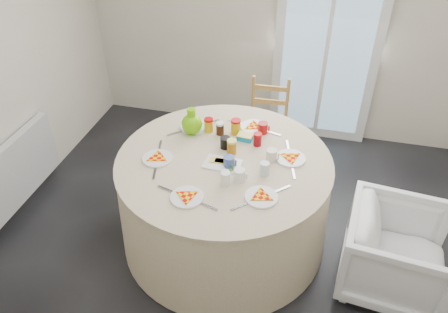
% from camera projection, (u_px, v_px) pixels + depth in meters
% --- Properties ---
extents(floor, '(4.00, 4.00, 0.00)m').
position_uv_depth(floor, '(240.00, 265.00, 3.30)').
color(floor, black).
rests_on(floor, ground).
extents(wall_back, '(4.00, 0.02, 2.60)m').
position_uv_depth(wall_back, '(289.00, 9.00, 4.07)').
color(wall_back, '#BCB5A3').
rests_on(wall_back, floor).
extents(glass_door, '(1.00, 0.08, 2.10)m').
position_uv_depth(glass_door, '(328.00, 41.00, 4.11)').
color(glass_door, silver).
rests_on(glass_door, floor).
extents(radiator, '(0.07, 1.00, 0.55)m').
position_uv_depth(radiator, '(17.00, 171.00, 3.60)').
color(radiator, silver).
rests_on(radiator, floor).
extents(table, '(1.58, 1.58, 0.80)m').
position_uv_depth(table, '(224.00, 201.00, 3.32)').
color(table, beige).
rests_on(table, floor).
extents(wooden_chair, '(0.39, 0.37, 0.84)m').
position_uv_depth(wooden_chair, '(267.00, 120.00, 4.07)').
color(wooden_chair, '#B08D43').
rests_on(wooden_chair, floor).
extents(armchair, '(0.70, 0.74, 0.69)m').
position_uv_depth(armchair, '(399.00, 246.00, 2.94)').
color(armchair, white).
rests_on(armchair, floor).
extents(place_settings, '(1.42, 1.42, 0.02)m').
position_uv_depth(place_settings, '(224.00, 160.00, 3.08)').
color(place_settings, white).
rests_on(place_settings, table).
extents(jar_cluster, '(0.46, 0.23, 0.13)m').
position_uv_depth(jar_cluster, '(231.00, 133.00, 3.27)').
color(jar_cluster, '#AE3E11').
rests_on(jar_cluster, table).
extents(butter_tub, '(0.12, 0.09, 0.05)m').
position_uv_depth(butter_tub, '(245.00, 139.00, 3.27)').
color(butter_tub, '#0B83B6').
rests_on(butter_tub, table).
extents(green_pitcher, '(0.18, 0.18, 0.20)m').
position_uv_depth(green_pitcher, '(192.00, 122.00, 3.30)').
color(green_pitcher, '#62BC04').
rests_on(green_pitcher, table).
extents(cheese_platter, '(0.26, 0.18, 0.03)m').
position_uv_depth(cheese_platter, '(222.00, 165.00, 3.03)').
color(cheese_platter, white).
rests_on(cheese_platter, table).
extents(mugs_glasses, '(0.63, 0.63, 0.11)m').
position_uv_depth(mugs_glasses, '(246.00, 157.00, 3.05)').
color(mugs_glasses, '#9C9C9C').
rests_on(mugs_glasses, table).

